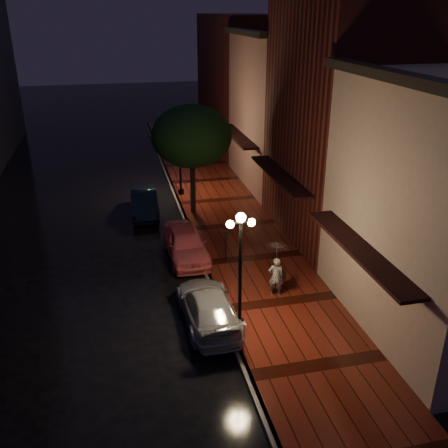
{
  "coord_description": "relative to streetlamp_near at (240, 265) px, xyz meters",
  "views": [
    {
      "loc": [
        -3.41,
        -19.06,
        10.37
      ],
      "look_at": [
        1.21,
        1.15,
        1.4
      ],
      "focal_mm": 40.0,
      "sensor_mm": 36.0,
      "label": 1
    }
  ],
  "objects": [
    {
      "name": "storefront_near",
      "position": [
        6.65,
        -1.0,
        1.65
      ],
      "size": [
        5.0,
        8.0,
        8.5
      ],
      "primitive_type": "cube",
      "color": "gray",
      "rests_on": "ground"
    },
    {
      "name": "silver_car",
      "position": [
        -0.95,
        0.76,
        -1.96
      ],
      "size": [
        1.89,
        4.47,
        1.29
      ],
      "primitive_type": "imported",
      "rotation": [
        0.0,
        0.0,
        3.16
      ],
      "color": "#A6A7AE",
      "rests_on": "ground"
    },
    {
      "name": "pink_car",
      "position": [
        -0.95,
        5.95,
        -1.89
      ],
      "size": [
        1.82,
        4.24,
        1.43
      ],
      "primitive_type": "imported",
      "rotation": [
        0.0,
        0.0,
        0.03
      ],
      "color": "#ED6168",
      "rests_on": "ground"
    },
    {
      "name": "storefront_mid",
      "position": [
        6.65,
        7.0,
        2.9
      ],
      "size": [
        5.0,
        8.0,
        11.0
      ],
      "primitive_type": "cube",
      "color": "#511914",
      "rests_on": "ground"
    },
    {
      "name": "sidewalk",
      "position": [
        1.9,
        5.0,
        -2.53
      ],
      "size": [
        4.5,
        60.0,
        0.15
      ],
      "primitive_type": "cube",
      "color": "#4A160D",
      "rests_on": "ground"
    },
    {
      "name": "storefront_far",
      "position": [
        6.65,
        15.0,
        1.9
      ],
      "size": [
        5.0,
        8.0,
        9.0
      ],
      "primitive_type": "cube",
      "color": "#8C5951",
      "rests_on": "ground"
    },
    {
      "name": "woman_with_umbrella",
      "position": [
        1.9,
        1.77,
        -0.97
      ],
      "size": [
        0.93,
        0.95,
        2.24
      ],
      "rotation": [
        0.0,
        0.0,
        2.81
      ],
      "color": "white",
      "rests_on": "sidewalk"
    },
    {
      "name": "streetlamp_far",
      "position": [
        0.0,
        14.0,
        0.0
      ],
      "size": [
        0.96,
        0.36,
        4.31
      ],
      "color": "black",
      "rests_on": "sidewalk"
    },
    {
      "name": "parking_meter",
      "position": [
        0.65,
        4.89,
        -1.57
      ],
      "size": [
        0.14,
        0.11,
        1.46
      ],
      "rotation": [
        0.0,
        0.0,
        0.08
      ],
      "color": "black",
      "rests_on": "sidewalk"
    },
    {
      "name": "storefront_extra",
      "position": [
        6.65,
        25.0,
        2.4
      ],
      "size": [
        5.0,
        12.0,
        10.0
      ],
      "primitive_type": "cube",
      "color": "#511914",
      "rests_on": "ground"
    },
    {
      "name": "street_tree",
      "position": [
        0.26,
        10.99,
        1.64
      ],
      "size": [
        4.16,
        4.16,
        5.8
      ],
      "color": "black",
      "rests_on": "sidewalk"
    },
    {
      "name": "ground",
      "position": [
        -0.35,
        5.0,
        -2.6
      ],
      "size": [
        120.0,
        120.0,
        0.0
      ],
      "primitive_type": "plane",
      "color": "black",
      "rests_on": "ground"
    },
    {
      "name": "navy_car",
      "position": [
        -2.35,
        11.62,
        -1.94
      ],
      "size": [
        1.51,
        4.05,
        1.32
      ],
      "primitive_type": "imported",
      "rotation": [
        0.0,
        0.0,
        -0.03
      ],
      "color": "black",
      "rests_on": "ground"
    },
    {
      "name": "curb",
      "position": [
        -0.35,
        5.0,
        -2.53
      ],
      "size": [
        0.25,
        60.0,
        0.15
      ],
      "primitive_type": "cube",
      "color": "#595451",
      "rests_on": "ground"
    },
    {
      "name": "streetlamp_near",
      "position": [
        0.0,
        0.0,
        0.0
      ],
      "size": [
        0.96,
        0.36,
        4.31
      ],
      "color": "black",
      "rests_on": "sidewalk"
    }
  ]
}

